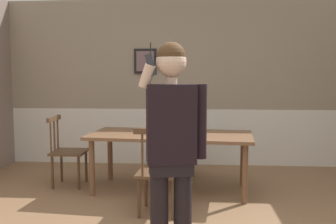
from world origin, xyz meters
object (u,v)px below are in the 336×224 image
object	(u,v)px
dining_table	(171,140)
chair_by_doorway	(67,151)
chair_near_window	(158,172)
person_figure	(172,141)
chair_at_table_head	(180,143)

from	to	relation	value
dining_table	chair_by_doorway	size ratio (longest dim) A/B	2.27
chair_near_window	person_figure	xyz separation A→B (m)	(0.22, -1.14, 0.53)
dining_table	chair_at_table_head	distance (m)	0.87
chair_near_window	person_figure	size ratio (longest dim) A/B	0.55
dining_table	person_figure	xyz separation A→B (m)	(0.14, -1.99, 0.33)
person_figure	chair_at_table_head	bearing A→B (deg)	-99.63
chair_by_doorway	person_figure	distance (m)	2.67
chair_near_window	chair_by_doorway	distance (m)	1.65
dining_table	chair_near_window	xyz separation A→B (m)	(-0.08, -0.85, -0.20)
chair_near_window	dining_table	bearing A→B (deg)	89.05
chair_at_table_head	person_figure	xyz separation A→B (m)	(0.06, -2.83, 0.53)
chair_near_window	chair_by_doorway	bearing A→B (deg)	148.10
chair_at_table_head	dining_table	bearing A→B (deg)	93.07
dining_table	person_figure	distance (m)	2.02
chair_at_table_head	person_figure	bearing A→B (deg)	99.67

